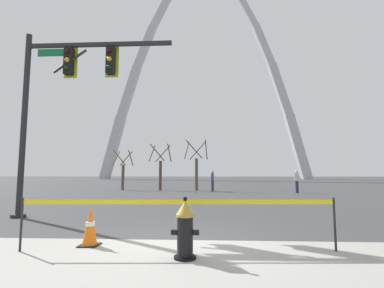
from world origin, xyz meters
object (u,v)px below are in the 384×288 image
fire_hydrant (185,229)px  traffic_cone_by_hydrant (90,227)px  pedestrian_standing_center (297,181)px  traffic_signal_gantry (60,90)px  pedestrian_walking_left (212,181)px  monument_arch (204,83)px

fire_hydrant → traffic_cone_by_hydrant: 2.02m
fire_hydrant → pedestrian_standing_center: size_ratio=0.62×
traffic_signal_gantry → pedestrian_walking_left: size_ratio=3.77×
fire_hydrant → pedestrian_standing_center: 17.22m
pedestrian_standing_center → pedestrian_walking_left: bearing=166.5°
monument_arch → traffic_cone_by_hydrant: bearing=-91.4°
fire_hydrant → pedestrian_standing_center: pedestrian_standing_center is taller
fire_hydrant → monument_arch: (-0.28, 64.11, 23.25)m
traffic_signal_gantry → pedestrian_standing_center: size_ratio=3.77×
monument_arch → pedestrian_standing_center: (7.00, -48.26, -22.90)m
monument_arch → pedestrian_walking_left: bearing=-88.7°
fire_hydrant → pedestrian_standing_center: bearing=67.0°
pedestrian_walking_left → traffic_signal_gantry: bearing=-111.6°
monument_arch → traffic_signal_gantry: bearing=-93.9°
pedestrian_walking_left → pedestrian_standing_center: (5.92, -1.42, 0.00)m
fire_hydrant → traffic_cone_by_hydrant: bearing=158.9°
fire_hydrant → pedestrian_walking_left: 17.29m
fire_hydrant → pedestrian_standing_center: (6.72, 15.85, 0.35)m
traffic_signal_gantry → pedestrian_standing_center: bearing=46.6°
traffic_cone_by_hydrant → traffic_signal_gantry: traffic_signal_gantry is taller
traffic_cone_by_hydrant → monument_arch: monument_arch is taller
traffic_signal_gantry → traffic_cone_by_hydrant: bearing=-52.8°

